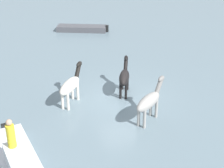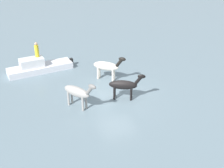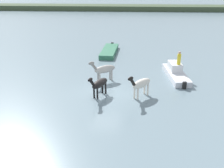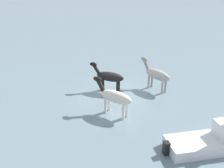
% 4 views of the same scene
% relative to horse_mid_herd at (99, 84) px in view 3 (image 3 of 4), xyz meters
% --- Properties ---
extents(ground_plane, '(200.23, 200.23, 0.00)m').
position_rel_horse_mid_herd_xyz_m(ground_plane, '(0.33, 0.38, -1.02)').
color(ground_plane, slate).
extents(distant_shoreline, '(180.21, 6.00, 2.40)m').
position_rel_horse_mid_herd_xyz_m(distant_shoreline, '(0.33, 52.73, -1.02)').
color(distant_shoreline, '#3D4C34').
rests_on(distant_shoreline, ground_plane).
extents(horse_mid_herd, '(1.48, 2.26, 1.86)m').
position_rel_horse_mid_herd_xyz_m(horse_mid_herd, '(0.00, 0.00, 0.00)').
color(horse_mid_herd, black).
rests_on(horse_mid_herd, ground_plane).
extents(horse_dark_mare, '(1.99, 2.14, 1.97)m').
position_rel_horse_mid_herd_xyz_m(horse_dark_mare, '(3.12, 0.00, 0.06)').
color(horse_dark_mare, silver).
rests_on(horse_dark_mare, ground_plane).
extents(horse_rear_stallion, '(2.33, 1.71, 1.97)m').
position_rel_horse_mid_herd_xyz_m(horse_rear_stallion, '(0.10, 3.13, 0.06)').
color(horse_rear_stallion, '#9E9993').
rests_on(horse_rear_stallion, ground_plane).
extents(boat_skiff_near, '(1.89, 5.34, 1.35)m').
position_rel_horse_mid_herd_xyz_m(boat_skiff_near, '(6.50, 4.53, -0.70)').
color(boat_skiff_near, silver).
rests_on(boat_skiff_near, ground_plane).
extents(boat_tender_starboard, '(1.96, 5.87, 0.77)m').
position_rel_horse_mid_herd_xyz_m(boat_tender_starboard, '(-0.02, 11.98, -0.84)').
color(boat_tender_starboard, '#2D6B4C').
rests_on(boat_tender_starboard, ground_plane).
extents(person_spotter_bow, '(0.32, 0.32, 1.19)m').
position_rel_horse_mid_herd_xyz_m(person_spotter_bow, '(6.66, 4.51, 0.73)').
color(person_spotter_bow, yellow).
rests_on(person_spotter_bow, boat_skiff_near).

